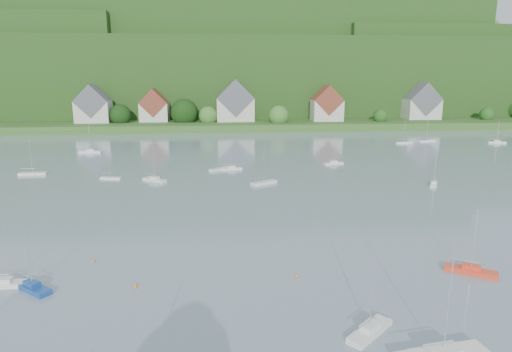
# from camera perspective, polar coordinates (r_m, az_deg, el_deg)

# --- Properties ---
(far_shore_strip) EXTENTS (600.00, 60.00, 3.00)m
(far_shore_strip) POSITION_cam_1_polar(r_m,az_deg,el_deg) (207.69, -4.17, 7.01)
(far_shore_strip) COLOR #305821
(far_shore_strip) RESTS_ON ground
(forested_ridge) EXTENTS (620.00, 181.22, 69.89)m
(forested_ridge) POSITION_cam_1_polar(r_m,az_deg,el_deg) (275.17, -4.35, 12.91)
(forested_ridge) COLOR #1B3B12
(forested_ridge) RESTS_ON ground
(village_building_0) EXTENTS (14.00, 10.40, 16.00)m
(village_building_0) POSITION_cam_1_polar(r_m,az_deg,el_deg) (201.06, -20.20, 8.35)
(village_building_0) COLOR beige
(village_building_0) RESTS_ON far_shore_strip
(village_building_1) EXTENTS (12.00, 9.36, 14.00)m
(village_building_1) POSITION_cam_1_polar(r_m,az_deg,el_deg) (198.03, -12.97, 8.53)
(village_building_1) COLOR beige
(village_building_1) RESTS_ON far_shore_strip
(village_building_2) EXTENTS (16.00, 11.44, 18.00)m
(village_building_2) POSITION_cam_1_polar(r_m,az_deg,el_deg) (195.13, -2.68, 9.23)
(village_building_2) COLOR beige
(village_building_2) RESTS_ON far_shore_strip
(village_building_3) EXTENTS (13.00, 10.40, 15.50)m
(village_building_3) POSITION_cam_1_polar(r_m,az_deg,el_deg) (198.77, 9.09, 8.91)
(village_building_3) COLOR beige
(village_building_3) RESTS_ON far_shore_strip
(village_building_4) EXTENTS (15.00, 10.40, 16.50)m
(village_building_4) POSITION_cam_1_polar(r_m,az_deg,el_deg) (217.60, 20.56, 8.64)
(village_building_4) COLOR beige
(village_building_4) RESTS_ON far_shore_strip
(near_sailboat_1) EXTENTS (5.07, 4.47, 7.16)m
(near_sailboat_1) POSITION_cam_1_polar(r_m,az_deg,el_deg) (54.98, -26.87, -12.58)
(near_sailboat_1) COLOR navy
(near_sailboat_1) RESTS_ON ground
(near_sailboat_3) EXTENTS (5.19, 4.87, 7.51)m
(near_sailboat_3) POSITION_cam_1_polar(r_m,az_deg,el_deg) (43.29, 14.45, -18.63)
(near_sailboat_3) COLOR silver
(near_sailboat_3) RESTS_ON ground
(near_sailboat_5) EXTENTS (5.71, 4.41, 7.74)m
(near_sailboat_5) POSITION_cam_1_polar(r_m,az_deg,el_deg) (58.72, 25.93, -10.83)
(near_sailboat_5) COLOR red
(near_sailboat_5) RESTS_ON ground
(near_sailboat_6) EXTENTS (5.32, 1.52, 7.17)m
(near_sailboat_6) POSITION_cam_1_polar(r_m,az_deg,el_deg) (57.25, -29.75, -11.89)
(near_sailboat_6) COLOR silver
(near_sailboat_6) RESTS_ON ground
(mooring_buoy_0) EXTENTS (0.46, 0.46, 0.46)m
(mooring_buoy_0) POSITION_cam_1_polar(r_m,az_deg,el_deg) (51.80, -15.26, -13.66)
(mooring_buoy_0) COLOR orange
(mooring_buoy_0) RESTS_ON ground
(mooring_buoy_2) EXTENTS (0.45, 0.45, 0.45)m
(mooring_buoy_2) POSITION_cam_1_polar(r_m,az_deg,el_deg) (52.62, 5.25, -12.79)
(mooring_buoy_2) COLOR orange
(mooring_buoy_2) RESTS_ON ground
(mooring_buoy_3) EXTENTS (0.38, 0.38, 0.38)m
(mooring_buoy_3) POSITION_cam_1_polar(r_m,az_deg,el_deg) (59.74, -20.17, -10.34)
(mooring_buoy_3) COLOR orange
(mooring_buoy_3) RESTS_ON ground
(far_sailboat_cluster) EXTENTS (189.33, 70.99, 8.71)m
(far_sailboat_cluster) POSITION_cam_1_polar(r_m,az_deg,el_deg) (124.60, 2.16, 2.55)
(far_sailboat_cluster) COLOR silver
(far_sailboat_cluster) RESTS_ON ground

